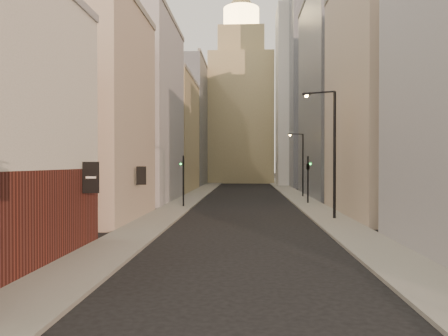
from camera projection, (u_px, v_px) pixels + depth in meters
The scene contains 15 objects.
sidewalk_left at pixel (199, 193), 61.73m from camera, with size 3.00×140.00×0.15m, color gray.
sidewalk_right at pixel (292, 193), 61.07m from camera, with size 3.00×140.00×0.15m, color gray.
left_bldg_beige at pixel (86, 114), 32.96m from camera, with size 8.00×12.00×16.00m, color tan.
left_bldg_grey at pixel (138, 112), 48.91m from camera, with size 8.00×16.00×20.00m, color #9F9FA5.
left_bldg_tan at pixel (167, 136), 66.90m from camera, with size 8.00×18.00×17.00m, color tan.
left_bldg_wingrid at pixel (185, 124), 86.84m from camera, with size 8.00×20.00×24.00m, color gray.
right_bldg_beige at pixel (391, 93), 35.72m from camera, with size 8.00×16.00×20.00m, color tan.
right_bldg_wingrid at pixel (339, 95), 55.66m from camera, with size 8.00×20.00×26.00m, color gray.
highrise at pixel (340, 51), 83.17m from camera, with size 21.00×23.00×51.20m.
clock_tower at pixel (241, 104), 98.20m from camera, with size 14.00×14.00×44.90m.
white_tower at pixel (298, 89), 83.66m from camera, with size 8.00×8.00×41.50m.
streetlamp_mid at pixel (331, 146), 32.81m from camera, with size 2.41×1.13×9.72m.
streetlamp_far at pixel (301, 161), 54.22m from camera, with size 2.00×0.84×7.94m.
traffic_light_left at pixel (183, 170), 41.95m from camera, with size 0.61×0.57×5.00m.
traffic_light_right at pixel (308, 168), 45.33m from camera, with size 0.66×0.66×5.00m.
Camera 1 is at (0.09, -6.43, 4.28)m, focal length 35.00 mm.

